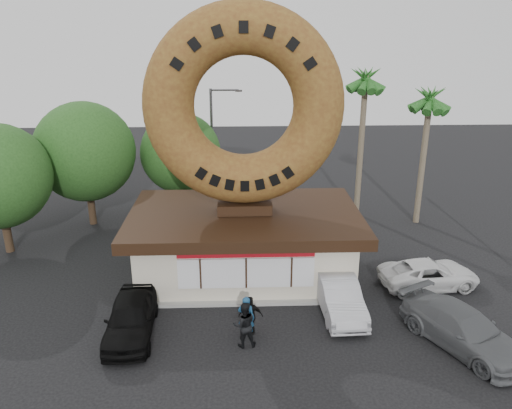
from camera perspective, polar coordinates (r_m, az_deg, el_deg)
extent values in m
plane|color=black|center=(20.42, -0.95, -15.53)|extent=(90.00, 90.00, 0.00)
cube|color=beige|center=(24.90, -1.27, -4.67)|extent=(10.00, 6.00, 3.00)
cube|color=#999993|center=(25.52, -1.24, -7.59)|extent=(10.60, 6.60, 0.15)
cube|color=#3F3F3F|center=(24.29, -1.29, -1.34)|extent=(10.00, 6.00, 0.10)
cube|color=black|center=(24.31, -1.29, -1.45)|extent=(11.20, 7.20, 0.55)
cube|color=silver|center=(22.13, -1.14, -7.82)|extent=(6.00, 0.12, 1.40)
cube|color=#A00D16|center=(21.67, -1.15, -5.50)|extent=(6.00, 0.10, 0.45)
cube|color=black|center=(24.12, -1.30, -0.24)|extent=(2.60, 1.40, 0.50)
torus|color=olive|center=(22.92, -1.40, 11.12)|extent=(9.11, 2.32, 9.11)
cylinder|color=#473321|center=(32.67, -18.38, 0.63)|extent=(0.44, 0.44, 3.30)
sphere|color=#204819|center=(31.87, -18.96, 5.73)|extent=(6.00, 6.00, 6.00)
cylinder|color=#473321|center=(33.52, -8.37, 1.53)|extent=(0.44, 0.44, 2.86)
sphere|color=#204819|center=(32.81, -8.60, 5.85)|extent=(5.20, 5.20, 5.20)
cylinder|color=#473321|center=(30.42, -26.69, -2.15)|extent=(0.44, 0.44, 3.08)
cylinder|color=#726651|center=(32.47, 11.89, 6.35)|extent=(0.36, 0.36, 9.00)
cylinder|color=#726651|center=(32.23, 18.52, 4.73)|extent=(0.36, 0.36, 8.00)
cylinder|color=#59595E|center=(33.62, -5.01, 6.28)|extent=(0.18, 0.18, 8.00)
cylinder|color=#59595E|center=(32.90, -3.61, 12.93)|extent=(1.80, 0.12, 0.12)
cube|color=#59595E|center=(32.90, -2.00, 12.86)|extent=(0.45, 0.20, 0.12)
imported|color=navy|center=(20.21, -1.13, -12.78)|extent=(0.77, 0.61, 1.85)
imported|color=black|center=(19.76, -1.36, -13.58)|extent=(0.99, 0.81, 1.88)
imported|color=black|center=(20.48, -0.61, -12.59)|extent=(1.00, 0.45, 1.68)
imported|color=black|center=(21.10, -14.14, -12.39)|extent=(2.06, 4.66, 1.56)
imported|color=#B4B4B9|center=(22.31, 9.46, -10.20)|extent=(1.78, 4.66, 1.52)
imported|color=slate|center=(21.39, 22.55, -12.99)|extent=(4.33, 5.66, 1.53)
imported|color=silver|center=(25.34, 19.16, -7.52)|extent=(4.92, 2.71, 1.30)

